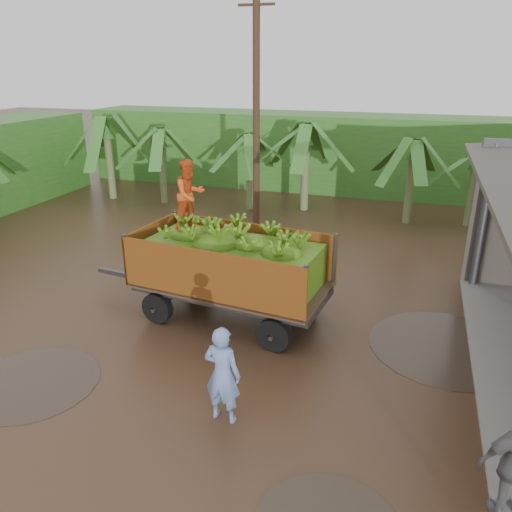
{
  "coord_description": "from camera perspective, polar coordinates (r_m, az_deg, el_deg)",
  "views": [
    {
      "loc": [
        3.46,
        -8.44,
        5.94
      ],
      "look_at": [
        -0.05,
        2.35,
        1.51
      ],
      "focal_mm": 35.0,
      "sensor_mm": 36.0,
      "label": 1
    }
  ],
  "objects": [
    {
      "name": "banana_trailer",
      "position": [
        11.93,
        -2.99,
        -0.99
      ],
      "size": [
        6.5,
        2.76,
        3.82
      ],
      "rotation": [
        0.0,
        0.0,
        -0.12
      ],
      "color": "#995415",
      "rests_on": "ground"
    },
    {
      "name": "banana_plants",
      "position": [
        18.37,
        -10.98,
        7.71
      ],
      "size": [
        24.38,
        20.77,
        3.73
      ],
      "color": "#2D661E",
      "rests_on": "ground"
    },
    {
      "name": "man_blue",
      "position": [
        8.83,
        -3.86,
        -13.36
      ],
      "size": [
        0.7,
        0.49,
        1.84
      ],
      "primitive_type": "imported",
      "rotation": [
        0.0,
        0.0,
        3.06
      ],
      "color": "#6985C0",
      "rests_on": "ground"
    },
    {
      "name": "hedge_north",
      "position": [
        25.38,
        5.46,
        11.88
      ],
      "size": [
        22.0,
        3.0,
        3.6
      ],
      "primitive_type": "cube",
      "color": "#2D661E",
      "rests_on": "ground"
    },
    {
      "name": "utility_pole",
      "position": [
        17.37,
        0.04,
        15.47
      ],
      "size": [
        1.2,
        0.24,
        8.2
      ],
      "color": "#47301E",
      "rests_on": "ground"
    },
    {
      "name": "ground",
      "position": [
        10.88,
        -3.66,
        -11.77
      ],
      "size": [
        100.0,
        100.0,
        0.0
      ],
      "primitive_type": "plane",
      "color": "black",
      "rests_on": "ground"
    }
  ]
}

